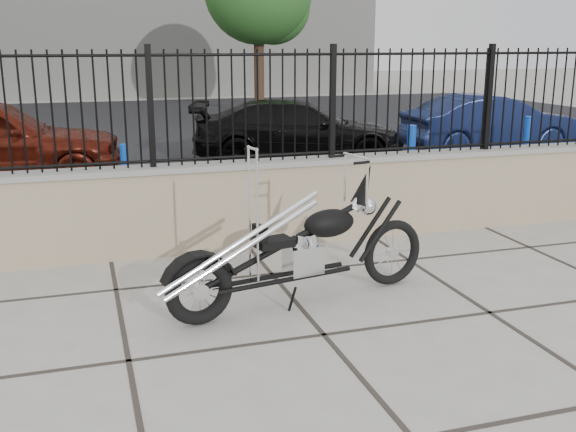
{
  "coord_description": "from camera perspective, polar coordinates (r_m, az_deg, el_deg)",
  "views": [
    {
      "loc": [
        -1.72,
        -4.57,
        2.23
      ],
      "look_at": [
        0.01,
        0.98,
        0.72
      ],
      "focal_mm": 42.0,
      "sensor_mm": 36.0,
      "label": 1
    }
  ],
  "objects": [
    {
      "name": "parking_lot",
      "position": [
        17.3,
        -11.5,
        6.85
      ],
      "size": [
        30.0,
        30.0,
        0.0
      ],
      "primitive_type": "plane",
      "color": "black",
      "rests_on": "ground"
    },
    {
      "name": "ground_plane",
      "position": [
        5.37,
        3.06,
        -10.03
      ],
      "size": [
        90.0,
        90.0,
        0.0
      ],
      "primitive_type": "plane",
      "color": "#99968E",
      "rests_on": "ground"
    },
    {
      "name": "retaining_wall",
      "position": [
        7.49,
        -3.52,
        0.99
      ],
      "size": [
        14.0,
        0.36,
        0.96
      ],
      "primitive_type": "cube",
      "color": "gray",
      "rests_on": "ground_plane"
    },
    {
      "name": "chopper_motorcycle",
      "position": [
        5.73,
        0.89,
        -0.72
      ],
      "size": [
        2.45,
        0.89,
        1.45
      ],
      "primitive_type": null,
      "rotation": [
        0.0,
        0.0,
        0.2
      ],
      "color": "black",
      "rests_on": "ground_plane"
    },
    {
      "name": "bollard_b",
      "position": [
        10.06,
        10.33,
        4.58
      ],
      "size": [
        0.16,
        0.16,
        1.06
      ],
      "primitive_type": "cylinder",
      "rotation": [
        0.0,
        0.0,
        -0.28
      ],
      "color": "#0A41A4",
      "rests_on": "ground_plane"
    },
    {
      "name": "car_blue",
      "position": [
        14.54,
        16.79,
        7.47
      ],
      "size": [
        3.64,
        1.36,
        1.19
      ],
      "primitive_type": "imported",
      "rotation": [
        0.0,
        0.0,
        1.54
      ],
      "color": "#111A3E",
      "rests_on": "parking_lot"
    },
    {
      "name": "car_black",
      "position": [
        12.89,
        0.87,
        7.2
      ],
      "size": [
        4.3,
        2.63,
        1.16
      ],
      "primitive_type": "imported",
      "rotation": [
        0.0,
        0.0,
        1.3
      ],
      "color": "black",
      "rests_on": "parking_lot"
    },
    {
      "name": "bollard_a",
      "position": [
        9.65,
        -13.62,
        3.39
      ],
      "size": [
        0.14,
        0.14,
        0.87
      ],
      "primitive_type": "cylinder",
      "rotation": [
        0.0,
        0.0,
        0.39
      ],
      "color": "#0E2CD5",
      "rests_on": "ground_plane"
    },
    {
      "name": "bollard_c",
      "position": [
        12.18,
        19.53,
        5.58
      ],
      "size": [
        0.15,
        0.15,
        1.02
      ],
      "primitive_type": "cylinder",
      "rotation": [
        0.0,
        0.0,
        -0.27
      ],
      "color": "blue",
      "rests_on": "ground_plane"
    },
    {
      "name": "iron_fence",
      "position": [
        7.31,
        -3.65,
        9.25
      ],
      "size": [
        14.0,
        0.08,
        1.2
      ],
      "primitive_type": "cube",
      "color": "black",
      "rests_on": "retaining_wall"
    }
  ]
}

